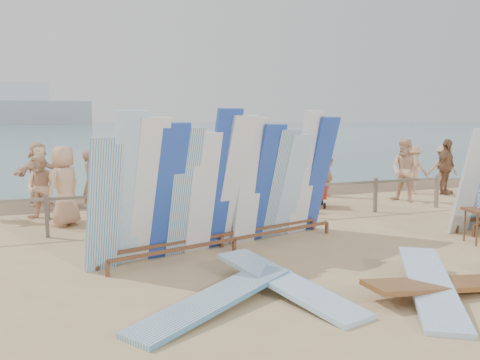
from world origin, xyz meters
name	(u,v)px	position (x,y,z in m)	size (l,w,h in m)	color
ground	(287,256)	(0.00, 0.00, 0.00)	(160.00, 160.00, 0.00)	tan
ocean	(65,127)	(0.00, 128.00, 0.00)	(320.00, 240.00, 0.02)	slate
wet_sand_strip	(185,197)	(0.00, 7.20, 0.00)	(40.00, 2.60, 0.01)	brown
distant_ship	(22,109)	(-12.00, 180.00, 5.31)	(45.00, 8.00, 14.00)	#999EA3
fence	(231,197)	(0.00, 3.00, 0.63)	(12.08, 0.08, 0.90)	#7B6D5D
main_surfboard_rack	(228,187)	(-0.83, 0.81, 1.18)	(5.25, 2.10, 2.62)	brown
flat_board_a	(286,294)	(-0.87, -1.77, 0.00)	(0.56, 2.70, 0.07)	#91C2E9
flat_board_c	(452,294)	(1.31, -2.59, 0.00)	(0.56, 2.70, 0.07)	brown
flat_board_e	(214,309)	(-1.99, -1.96, 0.00)	(0.56, 2.70, 0.07)	silver
flat_board_b	(430,297)	(0.93, -2.59, 0.00)	(0.56, 2.70, 0.07)	#91C2E9
beach_chair_left	(251,208)	(0.70, 3.48, 0.24)	(0.59, 0.60, 0.83)	red
beach_chair_right	(223,207)	(0.05, 3.73, 0.25)	(0.73, 0.74, 0.87)	red
stroller	(317,192)	(2.99, 4.24, 0.40)	(0.75, 0.87, 1.00)	red
beachgoer_9	(413,170)	(7.06, 5.30, 0.78)	(1.01, 0.42, 1.56)	tan
beachgoer_1	(91,182)	(-2.92, 5.53, 0.81)	(0.59, 0.32, 1.61)	#8C6042
beachgoer_7	(325,169)	(4.11, 5.78, 0.85)	(0.62, 0.34, 1.71)	#8C6042
beachgoer_extra_0	(443,167)	(8.62, 5.67, 0.77)	(0.99, 0.41, 1.53)	tan
beachgoer_0	(64,186)	(-3.61, 4.09, 0.92)	(0.90, 0.43, 1.83)	tan
beachgoer_2	(41,187)	(-4.12, 5.06, 0.79)	(0.77, 0.37, 1.57)	beige
beachgoer_5	(197,175)	(0.09, 6.18, 0.80)	(1.48, 0.48, 1.60)	beige
beachgoer_8	(406,170)	(5.83, 4.12, 0.92)	(0.90, 0.43, 1.84)	beige
beachgoer_10	(446,167)	(8.01, 4.87, 0.89)	(1.04, 0.45, 1.78)	#8C6042
beachgoer_11	(39,174)	(-4.21, 7.26, 0.89)	(1.65, 0.53, 1.78)	beige
beachgoer_3	(188,175)	(-0.45, 5.08, 0.94)	(1.22, 0.50, 1.89)	tan
beachgoer_6	(268,180)	(1.49, 4.24, 0.81)	(0.80, 0.38, 1.63)	tan
beachgoer_4	(201,178)	(-0.14, 4.96, 0.87)	(1.01, 0.44, 1.73)	#8C6042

